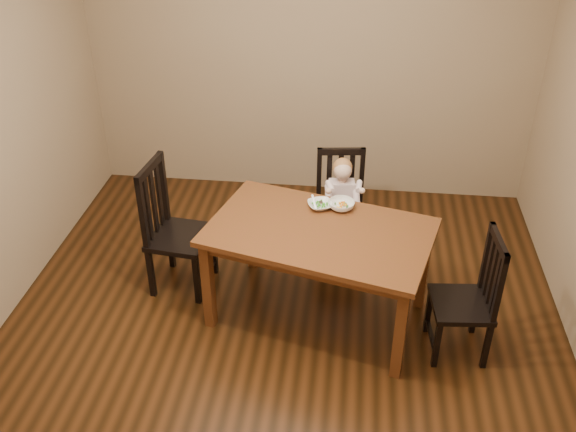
# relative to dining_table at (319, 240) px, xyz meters

# --- Properties ---
(room) EXTENTS (4.01, 4.01, 2.71)m
(room) POSITION_rel_dining_table_xyz_m (-0.23, -0.11, 0.69)
(room) COLOR #3E200D
(room) RESTS_ON ground
(dining_table) EXTENTS (1.66, 1.24, 0.74)m
(dining_table) POSITION_rel_dining_table_xyz_m (0.00, 0.00, 0.00)
(dining_table) COLOR #533113
(dining_table) RESTS_ON room
(chair_child) EXTENTS (0.44, 0.42, 0.91)m
(chair_child) POSITION_rel_dining_table_xyz_m (0.11, 0.79, -0.22)
(chair_child) COLOR black
(chair_child) RESTS_ON room
(chair_left) EXTENTS (0.47, 0.49, 1.03)m
(chair_left) POSITION_rel_dining_table_xyz_m (-1.10, 0.25, -0.16)
(chair_left) COLOR black
(chair_left) RESTS_ON room
(chair_right) EXTENTS (0.41, 0.43, 0.91)m
(chair_right) POSITION_rel_dining_table_xyz_m (1.00, -0.24, -0.22)
(chair_right) COLOR black
(chair_right) RESTS_ON room
(toddler) EXTENTS (0.30, 0.36, 0.45)m
(toddler) POSITION_rel_dining_table_xyz_m (0.12, 0.74, -0.10)
(toddler) COLOR white
(toddler) RESTS_ON chair_child
(bowl_peas) EXTENTS (0.22, 0.22, 0.04)m
(bowl_peas) POSITION_rel_dining_table_xyz_m (-0.02, 0.29, 0.11)
(bowl_peas) COLOR white
(bowl_peas) RESTS_ON dining_table
(bowl_veg) EXTENTS (0.24, 0.24, 0.06)m
(bowl_veg) POSITION_rel_dining_table_xyz_m (0.13, 0.29, 0.12)
(bowl_veg) COLOR white
(bowl_veg) RESTS_ON dining_table
(fork) EXTENTS (0.05, 0.12, 0.05)m
(fork) POSITION_rel_dining_table_xyz_m (-0.06, 0.28, 0.13)
(fork) COLOR silver
(fork) RESTS_ON bowl_peas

